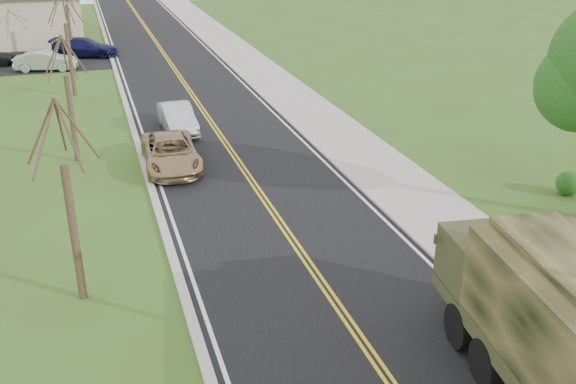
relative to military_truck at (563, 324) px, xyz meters
name	(u,v)px	position (x,y,z in m)	size (l,w,h in m)	color
road	(174,68)	(-3.17, 37.88, -2.19)	(8.00, 120.00, 0.01)	black
curb_right	(229,64)	(0.98, 37.88, -2.13)	(0.30, 120.00, 0.12)	#9E998E
sidewalk_right	(251,62)	(2.73, 37.88, -2.14)	(3.20, 120.00, 0.10)	#9E998E
curb_left	(116,71)	(-7.32, 37.88, -2.14)	(0.30, 120.00, 0.10)	#9E998E
bare_tree_a	(72,218)	(-10.17, 7.88, 0.43)	(1.93, 2.26, 6.08)	#38281C
bare_tree_b	(71,109)	(-10.17, 19.88, 0.28)	(1.83, 2.14, 5.73)	#38281C
bare_tree_c	(69,51)	(-10.17, 31.88, 0.58)	(2.04, 2.39, 6.42)	#38281C
bare_tree_d	(69,25)	(-10.17, 43.88, 0.36)	(1.88, 2.20, 5.91)	#38281C
military_truck	(563,324)	(0.00, 0.00, 0.00)	(3.64, 7.95, 3.83)	black
suv_champagne	(171,153)	(-6.17, 17.73, -1.49)	(2.34, 5.08, 1.41)	#9D8058
sedan_silver	(177,118)	(-5.10, 22.84, -1.49)	(1.49, 4.28, 1.41)	#B6B7BC
lot_car_silver	(46,61)	(-12.05, 39.88, -1.48)	(1.51, 4.33, 1.43)	#B1B2B6
lot_car_navy	(85,48)	(-9.22, 44.02, -1.45)	(2.08, 5.12, 1.49)	#0F1037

